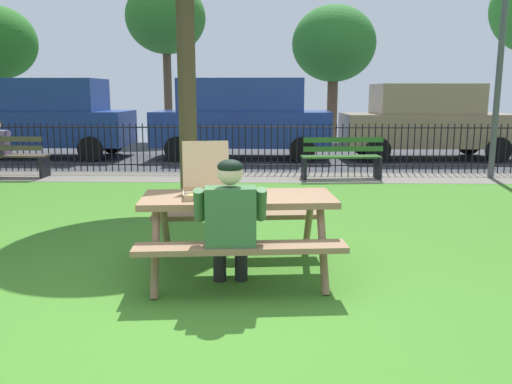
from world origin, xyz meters
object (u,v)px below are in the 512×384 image
pizza_box_open (207,185)px  lamp_post_walkway (501,54)px  park_bench_center (341,158)px  parked_car_center (242,117)px  park_bench_left (7,157)px  parked_car_left (42,116)px  far_tree_midleft (166,18)px  adult_at_table (230,220)px  picnic_table_foreground (238,214)px  parked_car_right (427,120)px  far_tree_center (334,44)px

pizza_box_open → lamp_post_walkway: 7.97m
park_bench_center → lamp_post_walkway: bearing=3.5°
park_bench_center → parked_car_center: 4.08m
park_bench_left → parked_car_left: parked_car_left is taller
far_tree_midleft → adult_at_table: bearing=-77.2°
park_bench_left → parked_car_center: (4.66, 3.37, 0.68)m
picnic_table_foreground → pizza_box_open: 0.40m
adult_at_table → parked_car_center: size_ratio=0.26×
park_bench_center → parked_car_left: size_ratio=0.35×
picnic_table_foreground → parked_car_right: (4.38, 9.11, 0.41)m
parked_car_center → park_bench_center: bearing=-57.0°
far_tree_center → parked_car_right: bearing=-72.3°
picnic_table_foreground → parked_car_center: (-0.46, 9.11, 0.50)m
picnic_table_foreground → far_tree_midleft: size_ratio=0.34×
pizza_box_open → far_tree_midleft: (-3.21, 14.79, 3.48)m
park_bench_left → picnic_table_foreground: bearing=-48.3°
picnic_table_foreground → lamp_post_walkway: lamp_post_walkway is taller
pizza_box_open → parked_car_center: size_ratio=0.12×
park_bench_center → parked_car_center: size_ratio=0.35×
far_tree_midleft → park_bench_center: bearing=-60.0°
park_bench_left → parked_car_right: (9.50, 3.37, 0.59)m
park_bench_center → parked_car_left: bearing=155.9°
adult_at_table → parked_car_center: (-0.42, 9.62, 0.44)m
pizza_box_open → parked_car_center: bearing=91.0°
pizza_box_open → park_bench_center: size_ratio=0.35×
park_bench_left → far_tree_midleft: size_ratio=0.28×
parked_car_left → far_tree_midleft: 6.95m
pizza_box_open → lamp_post_walkway: (5.12, 5.90, 1.61)m
pizza_box_open → parked_car_left: bearing=121.1°
adult_at_table → parked_car_right: size_ratio=0.27×
adult_at_table → park_bench_center: size_ratio=0.73×
park_bench_left → far_tree_center: (7.67, 9.08, 3.00)m
lamp_post_walkway → park_bench_center: bearing=-176.5°
adult_at_table → far_tree_midleft: size_ratio=0.21×
far_tree_center → park_bench_left: bearing=-130.2°
park_bench_left → parked_car_center: 5.79m
park_bench_center → lamp_post_walkway: (3.08, 0.19, 2.05)m
picnic_table_foreground → parked_car_right: 10.12m
park_bench_center → parked_car_right: size_ratio=0.37×
adult_at_table → parked_car_right: (4.42, 9.62, 0.35)m
parked_car_right → far_tree_center: size_ratio=0.93×
park_bench_center → parked_car_center: bearing=123.0°
adult_at_table → far_tree_midleft: (-3.47, 15.33, 3.69)m
lamp_post_walkway → far_tree_midleft: size_ratio=0.71×
picnic_table_foreground → far_tree_center: bearing=80.2°
parked_car_center → parked_car_right: parked_car_center is taller
parked_car_left → park_bench_left: bearing=-78.8°
lamp_post_walkway → parked_car_right: (-0.43, 3.18, -1.46)m
lamp_post_walkway → parked_car_center: size_ratio=0.87×
parked_car_center → pizza_box_open: bearing=-89.0°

